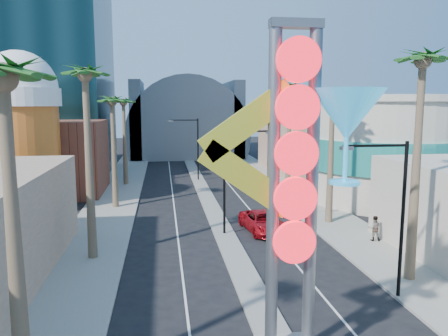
{
  "coord_description": "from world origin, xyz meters",
  "views": [
    {
      "loc": [
        -4.48,
        -11.52,
        9.74
      ],
      "look_at": [
        -0.03,
        19.96,
        5.11
      ],
      "focal_mm": 35.0,
      "sensor_mm": 36.0,
      "label": 1
    }
  ],
  "objects": [
    {
      "name": "turquoise_building",
      "position": [
        18.0,
        30.0,
        5.25
      ],
      "size": [
        16.6,
        16.6,
        10.6
      ],
      "color": "#BFB2A2",
      "rests_on": "ground"
    },
    {
      "name": "streetlight_0",
      "position": [
        0.55,
        20.0,
        4.88
      ],
      "size": [
        3.79,
        0.25,
        8.0
      ],
      "color": "black",
      "rests_on": "ground"
    },
    {
      "name": "filler_east",
      "position": [
        16.0,
        48.0,
        5.0
      ],
      "size": [
        10.0,
        20.0,
        10.0
      ],
      "primitive_type": "cube",
      "color": "#A08167",
      "rests_on": "ground"
    },
    {
      "name": "palm_0",
      "position": [
        -9.0,
        2.0,
        9.93
      ],
      "size": [
        2.4,
        2.4,
        11.7
      ],
      "color": "brown",
      "rests_on": "ground"
    },
    {
      "name": "palm_2",
      "position": [
        -9.0,
        30.0,
        9.48
      ],
      "size": [
        2.4,
        2.4,
        11.2
      ],
      "color": "brown",
      "rests_on": "ground"
    },
    {
      "name": "streetlight_2",
      "position": [
        6.72,
        8.0,
        4.83
      ],
      "size": [
        3.45,
        0.25,
        8.0
      ],
      "color": "black",
      "rests_on": "ground"
    },
    {
      "name": "palm_7",
      "position": [
        9.0,
        34.0,
        10.82
      ],
      "size": [
        2.4,
        2.4,
        12.7
      ],
      "color": "brown",
      "rests_on": "ground"
    },
    {
      "name": "streetlight_1",
      "position": [
        -0.55,
        44.0,
        4.88
      ],
      "size": [
        3.79,
        0.25,
        8.0
      ],
      "color": "black",
      "rests_on": "ground"
    },
    {
      "name": "canopy",
      "position": [
        0.0,
        72.0,
        4.31
      ],
      "size": [
        22.0,
        16.0,
        22.0
      ],
      "color": "slate",
      "rests_on": "ground"
    },
    {
      "name": "neon_sign",
      "position": [
        0.82,
        2.96,
        7.31
      ],
      "size": [
        6.53,
        2.6,
        12.55
      ],
      "color": "gray",
      "rests_on": "ground"
    },
    {
      "name": "sidewalk_east",
      "position": [
        9.5,
        35.0,
        0.07
      ],
      "size": [
        5.0,
        100.0,
        0.15
      ],
      "primitive_type": "cube",
      "color": "gray",
      "rests_on": "ground"
    },
    {
      "name": "red_pickup",
      "position": [
        3.09,
        20.39,
        0.78
      ],
      "size": [
        3.25,
        5.91,
        1.57
      ],
      "primitive_type": "imported",
      "rotation": [
        0.0,
        0.0,
        0.12
      ],
      "color": "#AD0D16",
      "rests_on": "ground"
    },
    {
      "name": "brick_filler_west",
      "position": [
        -16.0,
        38.0,
        4.0
      ],
      "size": [
        10.0,
        10.0,
        8.0
      ],
      "primitive_type": "cube",
      "color": "brown",
      "rests_on": "ground"
    },
    {
      "name": "beer_mug",
      "position": [
        -17.0,
        30.0,
        7.84
      ],
      "size": [
        7.0,
        7.0,
        14.5
      ],
      "color": "#BD5F19",
      "rests_on": "ground"
    },
    {
      "name": "palm_1",
      "position": [
        -9.0,
        16.0,
        10.82
      ],
      "size": [
        2.4,
        2.4,
        12.7
      ],
      "color": "brown",
      "rests_on": "ground"
    },
    {
      "name": "sidewalk_west",
      "position": [
        -9.5,
        35.0,
        0.07
      ],
      "size": [
        5.0,
        100.0,
        0.15
      ],
      "primitive_type": "cube",
      "color": "gray",
      "rests_on": "ground"
    },
    {
      "name": "palm_6",
      "position": [
        9.0,
        22.0,
        9.93
      ],
      "size": [
        2.4,
        2.4,
        11.7
      ],
      "color": "brown",
      "rests_on": "ground"
    },
    {
      "name": "palm_3",
      "position": [
        -9.0,
        42.0,
        9.48
      ],
      "size": [
        2.4,
        2.4,
        11.2
      ],
      "color": "brown",
      "rests_on": "ground"
    },
    {
      "name": "pedestrian_b",
      "position": [
        10.29,
        16.7,
        1.04
      ],
      "size": [
        1.02,
        0.88,
        1.79
      ],
      "primitive_type": "imported",
      "rotation": [
        0.0,
        0.0,
        2.88
      ],
      "color": "gray",
      "rests_on": "sidewalk_east"
    },
    {
      "name": "palm_5",
      "position": [
        9.0,
        10.0,
        11.27
      ],
      "size": [
        2.4,
        2.4,
        13.2
      ],
      "color": "brown",
      "rests_on": "ground"
    },
    {
      "name": "median",
      "position": [
        0.0,
        38.0,
        0.07
      ],
      "size": [
        1.6,
        84.0,
        0.15
      ],
      "primitive_type": "cube",
      "color": "gray",
      "rests_on": "ground"
    }
  ]
}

